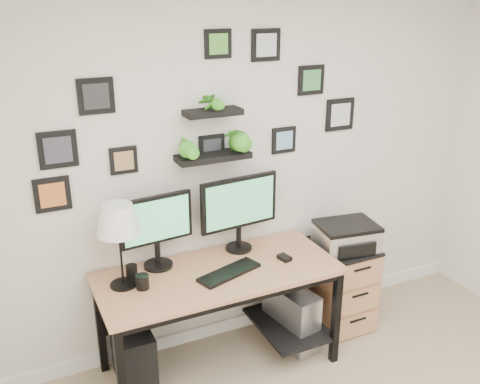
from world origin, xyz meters
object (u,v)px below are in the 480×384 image
monitor_left (156,226)px  mug (143,282)px  desk (222,284)px  pc_tower_grey (291,316)px  pc_tower_black (133,356)px  file_cabinet (339,284)px  printer (347,236)px  monitor_right (239,208)px  table_lamp (118,221)px

monitor_left → mug: size_ratio=5.48×
monitor_left → mug: (-0.17, -0.22, -0.25)m
desk → pc_tower_grey: 0.68m
pc_tower_grey → pc_tower_black: bearing=178.1°
desk → file_cabinet: 1.06m
monitor_left → pc_tower_grey: bearing=-12.5°
desk → pc_tower_black: 0.74m
mug → pc_tower_black: size_ratio=0.20×
mug → printer: bearing=1.8°
monitor_right → printer: monitor_right is taller
monitor_right → table_lamp: 0.89m
monitor_left → pc_tower_grey: 1.26m
desk → monitor_left: 0.60m
desk → mug: mug is taller
monitor_right → pc_tower_grey: monitor_right is taller
file_cabinet → pc_tower_grey: bearing=-171.2°
pc_tower_black → printer: (1.65, -0.01, 0.54)m
monitor_right → mug: 0.85m
table_lamp → mug: table_lamp is taller
desk → monitor_left: size_ratio=3.15×
table_lamp → pc_tower_black: 0.96m
monitor_left → pc_tower_grey: size_ratio=1.06×
printer → monitor_left: bearing=172.8°
mug → pc_tower_grey: mug is taller
mug → pc_tower_black: 0.58m
monitor_right → pc_tower_grey: bearing=-32.3°
mug → pc_tower_grey: 1.24m
desk → pc_tower_grey: size_ratio=3.34×
pc_tower_black → mug: bearing=-36.1°
desk → file_cabinet: size_ratio=2.39×
table_lamp → file_cabinet: size_ratio=0.82×
mug → printer: 1.57m
table_lamp → monitor_left: bearing=26.9°
monitor_right → file_cabinet: monitor_right is taller
monitor_left → pc_tower_black: (-0.25, -0.17, -0.82)m
pc_tower_grey → desk: bearing=178.5°
file_cabinet → pc_tower_black: bearing=-178.9°
monitor_right → mug: monitor_right is taller
table_lamp → mug: 0.41m
pc_tower_black → monitor_right: bearing=11.1°
desk → mug: bearing=-176.4°
table_lamp → desk: bearing=-4.6°
desk → file_cabinet: bearing=3.3°
file_cabinet → printer: size_ratio=1.42×
pc_tower_grey → printer: printer is taller
table_lamp → pc_tower_black: size_ratio=1.19×
pc_tower_grey → printer: (0.47, 0.03, 0.55)m
desk → monitor_right: bearing=41.1°
monitor_left → file_cabinet: size_ratio=0.76×
desk → monitor_right: size_ratio=2.73×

